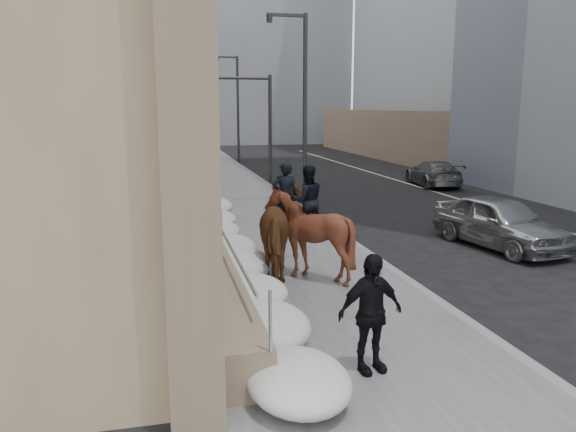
% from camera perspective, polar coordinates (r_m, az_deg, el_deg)
% --- Properties ---
extents(ground, '(140.00, 140.00, 0.00)m').
position_cam_1_polar(ground, '(10.61, 5.84, -12.66)').
color(ground, black).
rests_on(ground, ground).
extents(sidewalk, '(5.00, 80.00, 0.12)m').
position_cam_1_polar(sidewalk, '(19.89, -3.48, -1.17)').
color(sidewalk, '#4E4E51').
rests_on(sidewalk, ground).
extents(curb, '(0.24, 80.00, 0.12)m').
position_cam_1_polar(curb, '(20.48, 3.77, -0.82)').
color(curb, slate).
rests_on(curb, ground).
extents(lane_line, '(0.15, 70.00, 0.01)m').
position_cam_1_polar(lane_line, '(23.96, 22.12, -0.02)').
color(lane_line, '#BFB78C').
rests_on(lane_line, ground).
extents(limestone_building, '(6.10, 44.00, 18.00)m').
position_cam_1_polar(limestone_building, '(29.58, -17.93, 19.55)').
color(limestone_building, '#897959').
rests_on(limestone_building, ground).
extents(bg_building_mid, '(30.00, 12.00, 28.00)m').
position_cam_1_polar(bg_building_mid, '(70.23, -7.45, 18.90)').
color(bg_building_mid, slate).
rests_on(bg_building_mid, ground).
extents(bg_building_far, '(24.00, 12.00, 20.00)m').
position_cam_1_polar(bg_building_far, '(81.43, -15.52, 14.67)').
color(bg_building_far, gray).
rests_on(bg_building_far, ground).
extents(streetlight_mid, '(1.71, 0.24, 8.00)m').
position_cam_1_polar(streetlight_mid, '(23.93, 1.36, 11.80)').
color(streetlight_mid, '#2D2D30').
rests_on(streetlight_mid, ground).
extents(streetlight_far, '(1.71, 0.24, 8.00)m').
position_cam_1_polar(streetlight_far, '(43.59, -5.33, 11.40)').
color(streetlight_far, '#2D2D30').
rests_on(streetlight_far, ground).
extents(traffic_signal, '(4.10, 0.22, 6.00)m').
position_cam_1_polar(traffic_signal, '(31.63, -3.51, 10.54)').
color(traffic_signal, '#2D2D30').
rests_on(traffic_signal, ground).
extents(snow_bank, '(1.70, 18.10, 0.76)m').
position_cam_1_polar(snow_bank, '(17.79, -6.99, -1.35)').
color(snow_bank, '#B9BCC0').
rests_on(snow_bank, sidewalk).
extents(mounted_horse_left, '(1.68, 2.92, 2.81)m').
position_cam_1_polar(mounted_horse_left, '(13.92, -0.38, -1.13)').
color(mounted_horse_left, '#4A2C16').
rests_on(mounted_horse_left, sidewalk).
extents(mounted_horse_right, '(1.82, 2.04, 2.76)m').
position_cam_1_polar(mounted_horse_right, '(13.64, 2.09, -1.43)').
color(mounted_horse_right, '#4B2215').
rests_on(mounted_horse_right, sidewalk).
extents(pedestrian, '(1.19, 0.67, 1.92)m').
position_cam_1_polar(pedestrian, '(9.00, 8.37, -9.74)').
color(pedestrian, black).
rests_on(pedestrian, sidewalk).
extents(car_silver, '(2.62, 4.92, 1.59)m').
position_cam_1_polar(car_silver, '(18.34, 20.70, -0.56)').
color(car_silver, '#989C9F').
rests_on(car_silver, ground).
extents(car_grey, '(2.54, 4.99, 1.39)m').
position_cam_1_polar(car_grey, '(31.75, 14.53, 4.23)').
color(car_grey, '#55585C').
rests_on(car_grey, ground).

